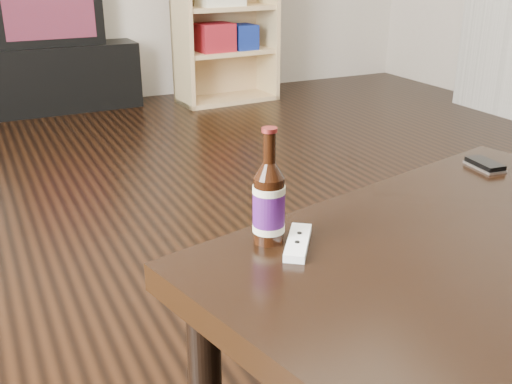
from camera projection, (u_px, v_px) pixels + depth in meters
name	position (u px, v px, depth m)	size (l,w,h in m)	color
floor	(336.00, 278.00, 2.07)	(5.00, 6.00, 0.01)	black
tv_stand	(53.00, 76.00, 4.26)	(1.13, 0.57, 0.45)	black
tv	(44.00, 4.00, 4.08)	(0.71, 0.45, 0.53)	black
bookshelf	(223.00, 4.00, 4.28)	(0.75, 0.38, 1.35)	tan
coffee_table	(472.00, 263.00, 1.32)	(1.37, 0.99, 0.46)	black
beer_bottle	(269.00, 203.00, 1.26)	(0.09, 0.09, 0.25)	black
phone	(485.00, 165.00, 1.72)	(0.07, 0.12, 0.02)	silver
remote	(298.00, 242.00, 1.26)	(0.13, 0.15, 0.02)	white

